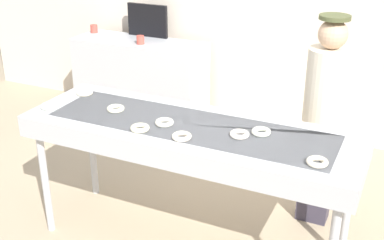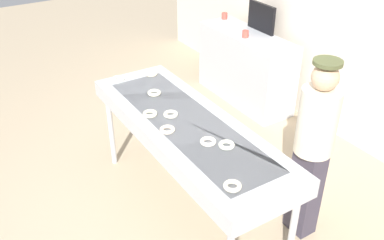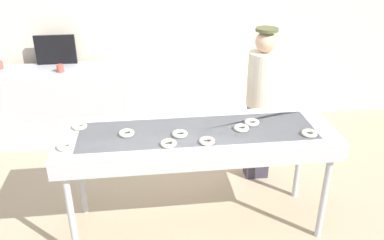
# 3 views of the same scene
# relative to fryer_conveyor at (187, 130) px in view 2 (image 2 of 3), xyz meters

# --- Properties ---
(ground_plane) EXTENTS (16.00, 16.00, 0.00)m
(ground_plane) POSITION_rel_fryer_conveyor_xyz_m (0.00, 0.00, -0.90)
(ground_plane) COLOR tan
(back_wall) EXTENTS (8.00, 0.12, 2.93)m
(back_wall) POSITION_rel_fryer_conveyor_xyz_m (0.00, 2.30, 0.56)
(back_wall) COLOR beige
(back_wall) RESTS_ON ground
(fryer_conveyor) EXTENTS (2.32, 0.76, 0.98)m
(fryer_conveyor) POSITION_rel_fryer_conveyor_xyz_m (0.00, 0.00, 0.00)
(fryer_conveyor) COLOR #B7BABF
(fryer_conveyor) RESTS_ON ground
(sugar_donut_0) EXTENTS (0.18, 0.18, 0.03)m
(sugar_donut_0) POSITION_rel_fryer_conveyor_xyz_m (-0.59, 0.00, 0.10)
(sugar_donut_0) COLOR #EDE6C4
(sugar_donut_0) RESTS_ON fryer_conveyor
(sugar_donut_1) EXTENTS (0.17, 0.17, 0.03)m
(sugar_donut_1) POSITION_rel_fryer_conveyor_xyz_m (0.05, -0.21, 0.10)
(sugar_donut_1) COLOR #F6E1C3
(sugar_donut_1) RESTS_ON fryer_conveyor
(sugar_donut_2) EXTENTS (0.18, 0.18, 0.03)m
(sugar_donut_2) POSITION_rel_fryer_conveyor_xyz_m (0.90, -0.19, 0.10)
(sugar_donut_2) COLOR #F5E6C6
(sugar_donut_2) RESTS_ON fryer_conveyor
(sugar_donut_3) EXTENTS (0.18, 0.18, 0.03)m
(sugar_donut_3) POSITION_rel_fryer_conveyor_xyz_m (-0.99, 0.18, 0.10)
(sugar_donut_3) COLOR #FCECC5
(sugar_donut_3) RESTS_ON fryer_conveyor
(sugar_donut_4) EXTENTS (0.17, 0.17, 0.03)m
(sugar_donut_4) POSITION_rel_fryer_conveyor_xyz_m (0.37, -0.03, 0.10)
(sugar_donut_4) COLOR white
(sugar_donut_4) RESTS_ON fryer_conveyor
(sugar_donut_5) EXTENTS (0.18, 0.18, 0.03)m
(sugar_donut_5) POSITION_rel_fryer_conveyor_xyz_m (-0.16, -0.07, 0.10)
(sugar_donut_5) COLOR #EDE6CE
(sugar_donut_5) RESTS_ON fryer_conveyor
(sugar_donut_6) EXTENTS (0.18, 0.18, 0.03)m
(sugar_donut_6) POSITION_rel_fryer_conveyor_xyz_m (-1.06, -0.16, 0.10)
(sugar_donut_6) COLOR white
(sugar_donut_6) RESTS_ON fryer_conveyor
(sugar_donut_7) EXTENTS (0.18, 0.18, 0.03)m
(sugar_donut_7) POSITION_rel_fryer_conveyor_xyz_m (-0.26, -0.21, 0.10)
(sugar_donut_7) COLOR #FAEDC2
(sugar_donut_7) RESTS_ON fryer_conveyor
(sugar_donut_8) EXTENTS (0.18, 0.18, 0.03)m
(sugar_donut_8) POSITION_rel_fryer_conveyor_xyz_m (0.48, 0.07, 0.10)
(sugar_donut_8) COLOR white
(sugar_donut_8) RESTS_ON fryer_conveyor
(worker_baker) EXTENTS (0.31, 0.31, 1.65)m
(worker_baker) POSITION_rel_fryer_conveyor_xyz_m (0.76, 0.73, 0.02)
(worker_baker) COLOR #393443
(worker_baker) RESTS_ON ground
(prep_counter) EXTENTS (1.50, 0.52, 0.96)m
(prep_counter) POSITION_rel_fryer_conveyor_xyz_m (-1.50, 1.85, -0.42)
(prep_counter) COLOR #B7BABF
(prep_counter) RESTS_ON ground
(paper_cup_0) EXTENTS (0.08, 0.08, 0.09)m
(paper_cup_0) POSITION_rel_fryer_conveyor_xyz_m (-1.41, 1.74, 0.10)
(paper_cup_0) COLOR #CC4C3F
(paper_cup_0) RESTS_ON prep_counter
(paper_cup_1) EXTENTS (0.08, 0.08, 0.09)m
(paper_cup_1) POSITION_rel_fryer_conveyor_xyz_m (-2.16, 1.95, 0.10)
(paper_cup_1) COLOR #CC4C3F
(paper_cup_1) RESTS_ON prep_counter
(menu_display) EXTENTS (0.49, 0.04, 0.36)m
(menu_display) POSITION_rel_fryer_conveyor_xyz_m (-1.50, 2.06, 0.24)
(menu_display) COLOR black
(menu_display) RESTS_ON prep_counter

